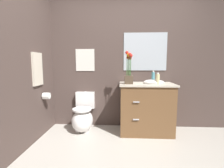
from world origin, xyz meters
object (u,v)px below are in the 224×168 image
Objects in this scene: toilet at (83,117)px; toilet_paper_roll at (47,96)px; soap_bottle at (158,79)px; wall_mirror at (145,52)px; hanging_towel at (37,69)px; vanity_cabinet at (146,108)px; wall_poster at (85,60)px; flower_vase at (129,73)px; lotion_bottle at (153,77)px.

toilet is 0.75m from toilet_paper_roll.
soap_bottle is 0.64m from wall_mirror.
toilet_paper_roll is at bearing 69.91° from hanging_towel.
vanity_cabinet is 1.93m from hanging_towel.
toilet is at bearing 18.80° from toilet_paper_roll.
wall_mirror is at bearing 112.78° from soap_bottle.
wall_mirror is (-0.16, 0.39, 0.48)m from soap_bottle.
vanity_cabinet is 2.54× the size of wall_poster.
flower_vase is at bearing -24.29° from wall_poster.
toilet is 1.15m from hanging_towel.
lotion_bottle is at bearing -56.40° from wall_mirror.
soap_bottle is (0.16, -0.10, 0.52)m from vanity_cabinet.
lotion_bottle reaches higher than vanity_cabinet.
lotion_bottle is (1.27, 0.08, 0.74)m from toilet.
hanging_towel is (-1.94, -0.23, 0.17)m from soap_bottle.
toilet is at bearing -166.82° from wall_mirror.
toilet is 1.18m from flower_vase.
vanity_cabinet is 1.45m from wall_poster.
wall_poster is at bearing 171.44° from lotion_bottle.
wall_poster reaches higher than vanity_cabinet.
soap_bottle is 0.90× the size of lotion_bottle.
wall_mirror reaches higher than wall_poster.
wall_poster is (0.00, 0.27, 1.05)m from toilet.
wall_poster is 0.96m from toilet_paper_roll.
wall_mirror is at bearing 123.60° from lotion_bottle.
toilet is 6.27× the size of toilet_paper_roll.
hanging_towel is (-1.77, -0.61, -0.31)m from wall_mirror.
wall_poster is 0.52× the size of wall_mirror.
flower_vase reaches higher than toilet.
vanity_cabinet reaches higher than toilet.
flower_vase reaches higher than lotion_bottle.
vanity_cabinet is 1.93× the size of flower_vase.
wall_mirror is 7.27× the size of toilet_paper_roll.
hanging_towel reaches higher than lotion_bottle.
soap_bottle is at bearing -16.60° from wall_poster.
wall_poster is 1.15m from wall_mirror.
soap_bottle is 0.46× the size of wall_poster.
wall_poster is (-1.27, 0.19, 0.31)m from lotion_bottle.
wall_mirror is at bearing 19.10° from hanging_towel.
flower_vase is 5.01× the size of toilet_paper_roll.
vanity_cabinet is 0.70m from flower_vase.
wall_mirror reaches higher than hanging_towel.
vanity_cabinet is 2.05× the size of hanging_towel.
wall_poster is at bearing 44.20° from hanging_towel.
vanity_cabinet is at bearing -14.40° from wall_poster.
hanging_towel is at bearing -169.78° from vanity_cabinet.
toilet_paper_roll is (-1.40, -0.09, -0.39)m from flower_vase.
soap_bottle reaches higher than toilet_paper_roll.
hanging_towel is at bearing -167.45° from lotion_bottle.
wall_mirror is (-0.00, 0.29, 0.99)m from vanity_cabinet.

